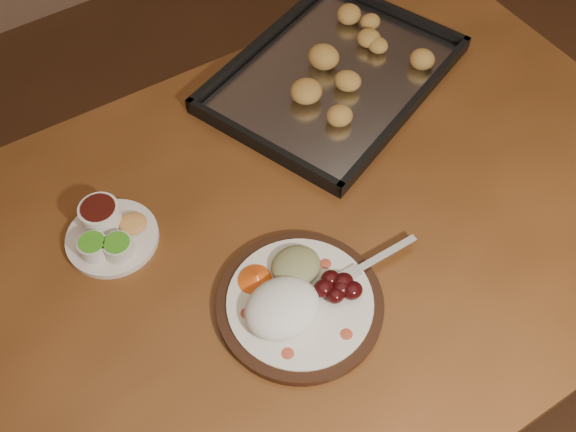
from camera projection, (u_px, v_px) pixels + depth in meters
ground at (391, 396)px, 1.69m from camera, size 4.00×4.00×0.00m
dining_table at (281, 267)px, 1.16m from camera, size 1.52×0.94×0.75m
dinner_plate at (296, 300)px, 0.99m from camera, size 0.35×0.26×0.06m
condiment_saucer at (109, 232)px, 1.06m from camera, size 0.15×0.15×0.05m
baking_tray at (333, 74)px, 1.29m from camera, size 0.58×0.51×0.05m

